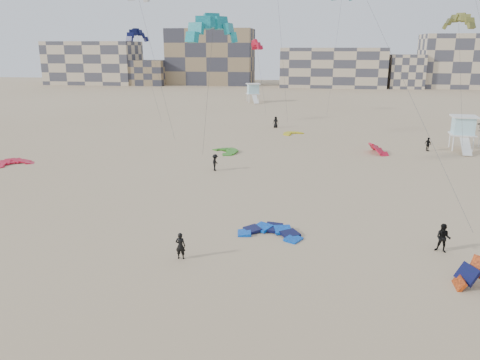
# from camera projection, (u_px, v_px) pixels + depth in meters

# --- Properties ---
(ground) EXTENTS (320.00, 320.00, 0.00)m
(ground) POSITION_uv_depth(u_px,v_px,m) (229.00, 263.00, 27.02)
(ground) COLOR tan
(ground) RESTS_ON ground
(kite_ground_blue) EXTENTS (4.48, 4.65, 1.22)m
(kite_ground_blue) POSITION_uv_depth(u_px,v_px,m) (270.00, 235.00, 31.15)
(kite_ground_blue) COLOR #0A6EF3
(kite_ground_blue) RESTS_ON ground
(kite_ground_red) EXTENTS (5.36, 5.34, 1.58)m
(kite_ground_red) POSITION_uv_depth(u_px,v_px,m) (13.00, 165.00, 49.81)
(kite_ground_red) COLOR red
(kite_ground_red) RESTS_ON ground
(kite_ground_green) EXTENTS (5.22, 5.14, 1.05)m
(kite_ground_green) POSITION_uv_depth(u_px,v_px,m) (225.00, 152.00, 55.71)
(kite_ground_green) COLOR #2F8916
(kite_ground_green) RESTS_ON ground
(kite_ground_red_far) EXTENTS (4.01, 3.89, 3.33)m
(kite_ground_red_far) POSITION_uv_depth(u_px,v_px,m) (378.00, 153.00, 55.24)
(kite_ground_red_far) COLOR red
(kite_ground_red_far) RESTS_ON ground
(kite_ground_yellow) EXTENTS (4.19, 4.20, 0.55)m
(kite_ground_yellow) POSITION_uv_depth(u_px,v_px,m) (293.00, 134.00, 67.42)
(kite_ground_yellow) COLOR #CAAC08
(kite_ground_yellow) RESTS_ON ground
(kitesurfer_main) EXTENTS (0.60, 0.39, 1.63)m
(kitesurfer_main) POSITION_uv_depth(u_px,v_px,m) (180.00, 246.00, 27.40)
(kitesurfer_main) COLOR black
(kitesurfer_main) RESTS_ON ground
(kitesurfer_b) EXTENTS (1.08, 0.99, 1.80)m
(kitesurfer_b) POSITION_uv_depth(u_px,v_px,m) (443.00, 238.00, 28.29)
(kitesurfer_b) COLOR black
(kitesurfer_b) RESTS_ON ground
(kitesurfer_c) EXTENTS (0.73, 1.15, 1.69)m
(kitesurfer_c) POSITION_uv_depth(u_px,v_px,m) (215.00, 162.00, 47.18)
(kitesurfer_c) COLOR black
(kitesurfer_c) RESTS_ON ground
(kitesurfer_d) EXTENTS (0.85, 1.04, 1.66)m
(kitesurfer_d) POSITION_uv_depth(u_px,v_px,m) (428.00, 144.00, 56.11)
(kitesurfer_d) COLOR black
(kitesurfer_d) RESTS_ON ground
(kitesurfer_e) EXTENTS (0.89, 0.61, 1.74)m
(kitesurfer_e) POSITION_uv_depth(u_px,v_px,m) (276.00, 122.00, 72.55)
(kitesurfer_e) COLOR black
(kitesurfer_e) RESTS_ON ground
(kite_fly_teal_a) EXTENTS (6.24, 8.41, 13.97)m
(kite_fly_teal_a) POSITION_uv_depth(u_px,v_px,m) (213.00, 32.00, 41.26)
(kite_fly_teal_a) COLOR teal
(kite_fly_teal_a) RESTS_ON ground
(kite_fly_olive) EXTENTS (4.76, 4.80, 15.15)m
(kite_fly_olive) POSITION_uv_depth(u_px,v_px,m) (459.00, 23.00, 52.83)
(kite_fly_olive) COLOR brown
(kite_fly_olive) RESTS_ON ground
(kite_fly_navy) EXTENTS (5.91, 4.84, 13.96)m
(kite_fly_navy) POSITION_uv_depth(u_px,v_px,m) (137.00, 37.00, 69.35)
(kite_fly_navy) COLOR #0C0A3D
(kite_fly_navy) RESTS_ON ground
(kite_fly_red) EXTENTS (4.74, 7.73, 12.74)m
(kite_fly_red) POSITION_uv_depth(u_px,v_px,m) (257.00, 46.00, 83.59)
(kite_fly_red) COLOR red
(kite_fly_red) RESTS_ON ground
(lifeguard_tower_near) EXTENTS (3.15, 5.75, 4.12)m
(lifeguard_tower_near) POSITION_uv_depth(u_px,v_px,m) (462.00, 133.00, 56.64)
(lifeguard_tower_near) COLOR white
(lifeguard_tower_near) RESTS_ON ground
(lifeguard_tower_far) EXTENTS (3.73, 6.16, 4.19)m
(lifeguard_tower_far) POSITION_uv_depth(u_px,v_px,m) (253.00, 93.00, 106.35)
(lifeguard_tower_far) COLOR white
(lifeguard_tower_far) RESTS_ON ground
(condo_west_a) EXTENTS (30.00, 15.00, 14.00)m
(condo_west_a) POSITION_uv_depth(u_px,v_px,m) (94.00, 63.00, 159.02)
(condo_west_a) COLOR #C4AF90
(condo_west_a) RESTS_ON ground
(condo_west_b) EXTENTS (28.00, 14.00, 18.00)m
(condo_west_b) POSITION_uv_depth(u_px,v_px,m) (211.00, 57.00, 156.38)
(condo_west_b) COLOR #846F50
(condo_west_b) RESTS_ON ground
(condo_mid) EXTENTS (32.00, 16.00, 12.00)m
(condo_mid) POSITION_uv_depth(u_px,v_px,m) (332.00, 67.00, 147.49)
(condo_mid) COLOR #C4AF90
(condo_mid) RESTS_ON ground
(condo_east) EXTENTS (26.00, 14.00, 16.00)m
(condo_east) POSITION_uv_depth(u_px,v_px,m) (465.00, 61.00, 142.94)
(condo_east) COLOR #C4AF90
(condo_east) RESTS_ON ground
(condo_fill_left) EXTENTS (12.00, 10.00, 8.00)m
(condo_fill_left) POSITION_uv_depth(u_px,v_px,m) (148.00, 73.00, 154.99)
(condo_fill_left) COLOR #846F50
(condo_fill_left) RESTS_ON ground
(condo_fill_right) EXTENTS (10.00, 10.00, 10.00)m
(condo_fill_right) POSITION_uv_depth(u_px,v_px,m) (406.00, 71.00, 142.62)
(condo_fill_right) COLOR #C4AF90
(condo_fill_right) RESTS_ON ground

